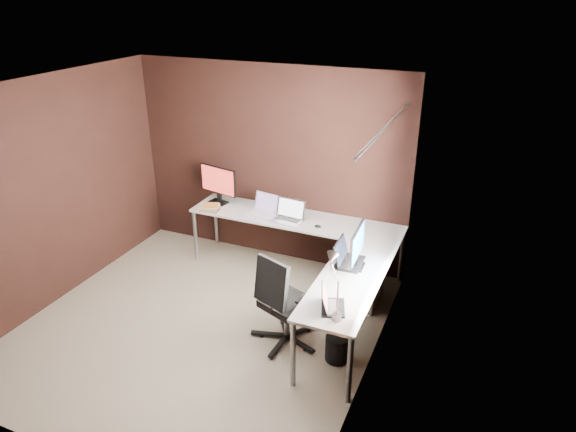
{
  "coord_description": "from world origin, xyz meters",
  "views": [
    {
      "loc": [
        2.61,
        -3.76,
        3.36
      ],
      "look_at": [
        0.62,
        0.95,
        1.01
      ],
      "focal_mm": 32.0,
      "sensor_mm": 36.0,
      "label": 1
    }
  ],
  "objects_px": {
    "laptop_white": "(265,209)",
    "monitor_left": "(218,183)",
    "monitor_right": "(357,246)",
    "laptop_silver": "(288,216)",
    "book_stack": "(210,207)",
    "office_chair": "(284,317)",
    "wastebasket": "(337,348)",
    "desk_lamp": "(333,277)",
    "laptop_black_big": "(346,258)",
    "laptop_black_small": "(330,304)",
    "drawer_pedestal": "(361,278)"
  },
  "relations": [
    {
      "from": "monitor_right",
      "to": "office_chair",
      "type": "relative_size",
      "value": 0.52
    },
    {
      "from": "drawer_pedestal",
      "to": "laptop_black_small",
      "type": "height_order",
      "value": "laptop_black_small"
    },
    {
      "from": "monitor_left",
      "to": "book_stack",
      "type": "relative_size",
      "value": 2.11
    },
    {
      "from": "laptop_white",
      "to": "laptop_black_small",
      "type": "height_order",
      "value": "laptop_white"
    },
    {
      "from": "laptop_white",
      "to": "monitor_left",
      "type": "bearing_deg",
      "value": -177.19
    },
    {
      "from": "drawer_pedestal",
      "to": "monitor_left",
      "type": "bearing_deg",
      "value": 168.58
    },
    {
      "from": "laptop_silver",
      "to": "wastebasket",
      "type": "relative_size",
      "value": 1.5
    },
    {
      "from": "laptop_silver",
      "to": "book_stack",
      "type": "distance_m",
      "value": 1.03
    },
    {
      "from": "book_stack",
      "to": "office_chair",
      "type": "relative_size",
      "value": 0.26
    },
    {
      "from": "monitor_left",
      "to": "laptop_black_small",
      "type": "distance_m",
      "value": 2.71
    },
    {
      "from": "laptop_white",
      "to": "monitor_right",
      "type": "bearing_deg",
      "value": -21.33
    },
    {
      "from": "desk_lamp",
      "to": "laptop_silver",
      "type": "bearing_deg",
      "value": 119.58
    },
    {
      "from": "desk_lamp",
      "to": "office_chair",
      "type": "height_order",
      "value": "desk_lamp"
    },
    {
      "from": "laptop_black_small",
      "to": "wastebasket",
      "type": "height_order",
      "value": "laptop_black_small"
    },
    {
      "from": "drawer_pedestal",
      "to": "office_chair",
      "type": "distance_m",
      "value": 1.13
    },
    {
      "from": "monitor_left",
      "to": "desk_lamp",
      "type": "bearing_deg",
      "value": -27.64
    },
    {
      "from": "laptop_black_big",
      "to": "wastebasket",
      "type": "xyz_separation_m",
      "value": [
        0.13,
        -0.61,
        -0.65
      ]
    },
    {
      "from": "desk_lamp",
      "to": "wastebasket",
      "type": "distance_m",
      "value": 1.01
    },
    {
      "from": "drawer_pedestal",
      "to": "laptop_white",
      "type": "distance_m",
      "value": 1.48
    },
    {
      "from": "desk_lamp",
      "to": "drawer_pedestal",
      "type": "bearing_deg",
      "value": 89.42
    },
    {
      "from": "drawer_pedestal",
      "to": "monitor_right",
      "type": "xyz_separation_m",
      "value": [
        0.06,
        -0.51,
        0.67
      ]
    },
    {
      "from": "monitor_right",
      "to": "laptop_white",
      "type": "distance_m",
      "value": 1.66
    },
    {
      "from": "laptop_white",
      "to": "desk_lamp",
      "type": "distance_m",
      "value": 2.25
    },
    {
      "from": "laptop_black_small",
      "to": "laptop_white",
      "type": "bearing_deg",
      "value": 21.8
    },
    {
      "from": "laptop_black_small",
      "to": "wastebasket",
      "type": "xyz_separation_m",
      "value": [
        0.02,
        0.22,
        -0.64
      ]
    },
    {
      "from": "office_chair",
      "to": "monitor_left",
      "type": "bearing_deg",
      "value": 158.17
    },
    {
      "from": "monitor_right",
      "to": "book_stack",
      "type": "bearing_deg",
      "value": 69.54
    },
    {
      "from": "laptop_black_big",
      "to": "monitor_right",
      "type": "bearing_deg",
      "value": -112.56
    },
    {
      "from": "drawer_pedestal",
      "to": "office_chair",
      "type": "relative_size",
      "value": 0.6
    },
    {
      "from": "monitor_right",
      "to": "laptop_black_big",
      "type": "relative_size",
      "value": 1.37
    },
    {
      "from": "monitor_left",
      "to": "wastebasket",
      "type": "relative_size",
      "value": 2.1
    },
    {
      "from": "office_chair",
      "to": "wastebasket",
      "type": "distance_m",
      "value": 0.61
    },
    {
      "from": "laptop_black_big",
      "to": "office_chair",
      "type": "height_order",
      "value": "office_chair"
    },
    {
      "from": "desk_lamp",
      "to": "wastebasket",
      "type": "relative_size",
      "value": 2.24
    },
    {
      "from": "laptop_white",
      "to": "laptop_silver",
      "type": "bearing_deg",
      "value": -2.25
    },
    {
      "from": "laptop_black_big",
      "to": "laptop_black_small",
      "type": "bearing_deg",
      "value": -175.21
    },
    {
      "from": "laptop_black_big",
      "to": "laptop_black_small",
      "type": "distance_m",
      "value": 0.84
    },
    {
      "from": "laptop_black_small",
      "to": "laptop_silver",
      "type": "bearing_deg",
      "value": 15.1
    },
    {
      "from": "desk_lamp",
      "to": "laptop_black_big",
      "type": "bearing_deg",
      "value": 94.85
    },
    {
      "from": "office_chair",
      "to": "laptop_white",
      "type": "bearing_deg",
      "value": 143.06
    },
    {
      "from": "laptop_silver",
      "to": "office_chair",
      "type": "xyz_separation_m",
      "value": [
        0.49,
        -1.27,
        -0.49
      ]
    },
    {
      "from": "book_stack",
      "to": "desk_lamp",
      "type": "distance_m",
      "value": 2.62
    },
    {
      "from": "monitor_right",
      "to": "laptop_black_big",
      "type": "bearing_deg",
      "value": 66.77
    },
    {
      "from": "monitor_left",
      "to": "monitor_right",
      "type": "bearing_deg",
      "value": -11.49
    },
    {
      "from": "monitor_left",
      "to": "office_chair",
      "type": "distance_m",
      "value": 2.21
    },
    {
      "from": "monitor_left",
      "to": "wastebasket",
      "type": "bearing_deg",
      "value": -22.96
    },
    {
      "from": "drawer_pedestal",
      "to": "laptop_silver",
      "type": "height_order",
      "value": "laptop_silver"
    },
    {
      "from": "laptop_white",
      "to": "book_stack",
      "type": "height_order",
      "value": "laptop_white"
    },
    {
      "from": "drawer_pedestal",
      "to": "wastebasket",
      "type": "height_order",
      "value": "drawer_pedestal"
    },
    {
      "from": "monitor_right",
      "to": "laptop_silver",
      "type": "bearing_deg",
      "value": 51.15
    }
  ]
}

